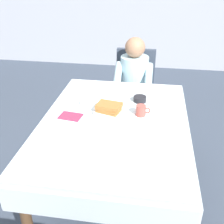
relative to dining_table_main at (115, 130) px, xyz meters
name	(u,v)px	position (x,y,z in m)	size (l,w,h in m)	color
ground_plane	(114,192)	(0.00, 0.00, -0.65)	(14.00, 14.00, 0.00)	#3D4756
dining_table_main	(115,130)	(0.00, 0.00, 0.00)	(1.12, 1.52, 0.74)	silver
chair_diner	(134,85)	(0.06, 1.17, -0.12)	(0.44, 0.45, 0.93)	#384251
diner_person	(134,79)	(0.06, 1.01, 0.02)	(0.40, 0.43, 1.12)	silver
plate_breakfast	(110,112)	(-0.05, 0.11, 0.10)	(0.28, 0.28, 0.02)	white
breakfast_stack	(109,107)	(-0.06, 0.11, 0.14)	(0.21, 0.17, 0.06)	#A36B33
cup_coffee	(141,110)	(0.19, 0.11, 0.13)	(0.11, 0.08, 0.08)	#B24C42
bowl_butter	(140,99)	(0.17, 0.35, 0.11)	(0.11, 0.11, 0.04)	black
syrup_pitcher	(83,101)	(-0.29, 0.20, 0.13)	(0.08, 0.08, 0.07)	silver
fork_left_of_plate	(86,112)	(-0.24, 0.09, 0.09)	(0.18, 0.01, 0.01)	silver
knife_right_of_plate	(134,115)	(0.14, 0.09, 0.09)	(0.20, 0.01, 0.01)	silver
spoon_near_edge	(109,133)	(-0.01, -0.19, 0.09)	(0.15, 0.01, 0.01)	silver
napkin_folded	(71,116)	(-0.35, 0.00, 0.09)	(0.17, 0.12, 0.01)	#8C2D4C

